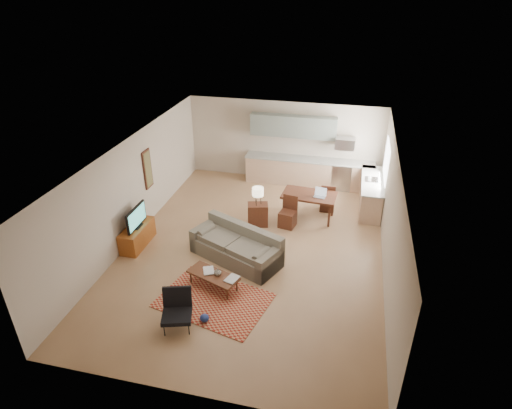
% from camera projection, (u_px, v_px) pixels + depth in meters
% --- Properties ---
extents(room, '(9.00, 9.00, 9.00)m').
position_uv_depth(room, '(253.00, 203.00, 10.47)').
color(room, '#966D4A').
rests_on(room, ground).
extents(kitchen_counter_back, '(4.26, 0.64, 0.92)m').
position_uv_depth(kitchen_counter_back, '(308.00, 172.00, 14.30)').
color(kitchen_counter_back, tan).
rests_on(kitchen_counter_back, ground).
extents(kitchen_counter_right, '(0.64, 2.26, 0.92)m').
position_uv_depth(kitchen_counter_right, '(371.00, 194.00, 12.88)').
color(kitchen_counter_right, tan).
rests_on(kitchen_counter_right, ground).
extents(kitchen_range, '(0.62, 0.62, 0.90)m').
position_uv_depth(kitchen_range, '(342.00, 175.00, 14.08)').
color(kitchen_range, '#A5A8AD').
rests_on(kitchen_range, ground).
extents(kitchen_microwave, '(0.62, 0.40, 0.35)m').
position_uv_depth(kitchen_microwave, '(345.00, 143.00, 13.58)').
color(kitchen_microwave, '#A5A8AD').
rests_on(kitchen_microwave, room).
extents(upper_cabinets, '(2.80, 0.34, 0.70)m').
position_uv_depth(upper_cabinets, '(293.00, 126.00, 13.84)').
color(upper_cabinets, gray).
rests_on(upper_cabinets, room).
extents(window_right, '(0.02, 1.40, 1.05)m').
position_uv_depth(window_right, '(386.00, 161.00, 12.30)').
color(window_right, white).
rests_on(window_right, room).
extents(wall_art_left, '(0.06, 0.42, 1.10)m').
position_uv_depth(wall_art_left, '(148.00, 169.00, 11.79)').
color(wall_art_left, olive).
rests_on(wall_art_left, room).
extents(triptych, '(1.70, 0.04, 0.50)m').
position_uv_depth(triptych, '(282.00, 130.00, 14.13)').
color(triptych, beige).
rests_on(triptych, room).
extents(rug, '(2.61, 2.08, 0.02)m').
position_uv_depth(rug, '(214.00, 300.00, 9.35)').
color(rug, maroon).
rests_on(rug, floor).
extents(sofa, '(2.61, 1.93, 0.83)m').
position_uv_depth(sofa, '(236.00, 245.00, 10.52)').
color(sofa, '#645D4E').
rests_on(sofa, floor).
extents(coffee_table, '(1.30, 0.88, 0.37)m').
position_uv_depth(coffee_table, '(213.00, 281.00, 9.67)').
color(coffee_table, '#482413').
rests_on(coffee_table, floor).
extents(book_a, '(0.47, 0.49, 0.03)m').
position_uv_depth(book_a, '(203.00, 271.00, 9.66)').
color(book_a, maroon).
rests_on(book_a, coffee_table).
extents(book_b, '(0.44, 0.48, 0.03)m').
position_uv_depth(book_b, '(228.00, 277.00, 9.48)').
color(book_b, navy).
rests_on(book_b, coffee_table).
extents(vase, '(0.23, 0.23, 0.17)m').
position_uv_depth(vase, '(218.00, 272.00, 9.53)').
color(vase, black).
rests_on(vase, coffee_table).
extents(armchair, '(0.84, 0.84, 0.77)m').
position_uv_depth(armchair, '(177.00, 312.00, 8.49)').
color(armchair, black).
rests_on(armchair, floor).
extents(tv_credenza, '(0.46, 1.21, 0.56)m').
position_uv_depth(tv_credenza, '(137.00, 236.00, 11.16)').
color(tv_credenza, brown).
rests_on(tv_credenza, floor).
extents(tv, '(0.09, 0.93, 0.56)m').
position_uv_depth(tv, '(136.00, 217.00, 10.88)').
color(tv, black).
rests_on(tv, tv_credenza).
extents(console_table, '(0.64, 0.50, 0.66)m').
position_uv_depth(console_table, '(258.00, 215.00, 12.03)').
color(console_table, '#3C1C12').
rests_on(console_table, floor).
extents(table_lamp, '(0.41, 0.41, 0.52)m').
position_uv_depth(table_lamp, '(258.00, 196.00, 11.75)').
color(table_lamp, beige).
rests_on(table_lamp, console_table).
extents(dining_table, '(1.58, 0.99, 0.77)m').
position_uv_depth(dining_table, '(308.00, 206.00, 12.36)').
color(dining_table, '#3C1C12').
rests_on(dining_table, floor).
extents(dining_chair_near, '(0.51, 0.53, 0.90)m').
position_uv_depth(dining_chair_near, '(288.00, 212.00, 11.90)').
color(dining_chair_near, '#3C1C12').
rests_on(dining_chair_near, floor).
extents(dining_chair_far, '(0.42, 0.44, 0.88)m').
position_uv_depth(dining_chair_far, '(328.00, 197.00, 12.76)').
color(dining_chair_far, '#3C1C12').
rests_on(dining_chair_far, floor).
extents(laptop, '(0.36, 0.29, 0.24)m').
position_uv_depth(laptop, '(320.00, 193.00, 11.97)').
color(laptop, '#A5A8AD').
rests_on(laptop, dining_table).
extents(soap_bottle, '(0.10, 0.10, 0.19)m').
position_uv_depth(soap_bottle, '(370.00, 178.00, 12.55)').
color(soap_bottle, beige).
rests_on(soap_bottle, kitchen_counter_right).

